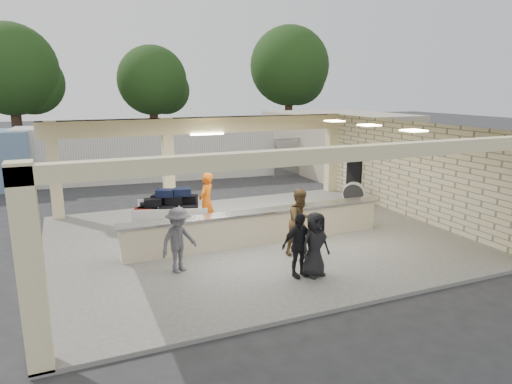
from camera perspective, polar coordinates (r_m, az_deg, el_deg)
name	(u,v)px	position (r m, az deg, el deg)	size (l,w,h in m)	color
ground	(252,240)	(14.23, -0.48, -6.06)	(120.00, 120.00, 0.00)	#28282B
pavilion	(250,193)	(14.52, -0.73, -0.13)	(12.01, 10.00, 3.55)	#63615C
baggage_counter	(259,227)	(13.61, 0.32, -4.36)	(8.20, 0.58, 0.98)	beige
luggage_cart	(169,208)	(14.96, -10.77, -2.01)	(2.65, 2.05, 1.36)	silver
drum_fan	(354,194)	(18.05, 12.11, -0.21)	(0.84, 0.79, 0.96)	silver
baggage_handler	(206,202)	(14.60, -6.22, -1.31)	(0.70, 0.38, 1.92)	#E55E0C
passenger_a	(301,222)	(12.66, 5.63, -3.70)	(0.89, 0.39, 1.84)	brown
passenger_b	(299,245)	(11.17, 5.36, -6.64)	(0.94, 0.34, 1.60)	black
passenger_c	(179,240)	(11.55, -9.64, -5.93)	(1.08, 0.38, 1.67)	#4E4E53
passenger_d	(315,244)	(11.26, 7.39, -6.50)	(0.79, 0.32, 1.62)	black
car_white_a	(278,152)	(28.43, 2.79, 5.04)	(2.43, 5.12, 1.46)	white
car_white_b	(343,148)	(31.33, 10.79, 5.46)	(1.59, 4.27, 1.35)	white
car_dark	(250,152)	(28.97, -0.76, 5.07)	(1.41, 4.00, 1.33)	black
container_white	(150,152)	(24.32, -13.09, 4.92)	(12.73, 2.55, 2.76)	silver
fence	(369,151)	(27.07, 13.89, 4.97)	(12.06, 0.06, 2.03)	gray
tree_left	(16,73)	(36.68, -27.77, 12.99)	(6.60, 6.30, 9.00)	#382619
tree_mid	(156,83)	(39.30, -12.43, 13.13)	(6.00, 5.60, 8.00)	#382619
tree_right	(292,69)	(42.36, 4.48, 15.04)	(7.20, 7.00, 10.00)	#382619
adjacent_building	(337,141)	(26.96, 10.11, 6.28)	(6.00, 8.00, 3.20)	#BBAF95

